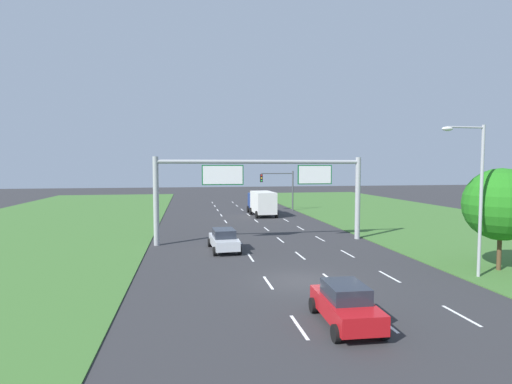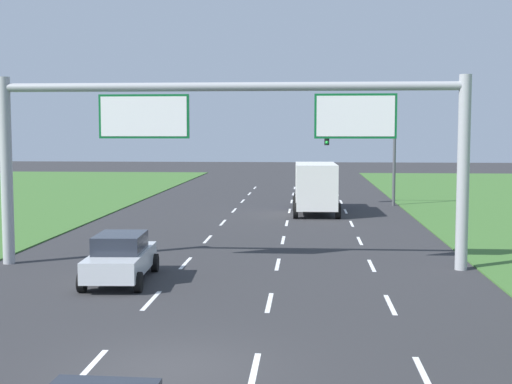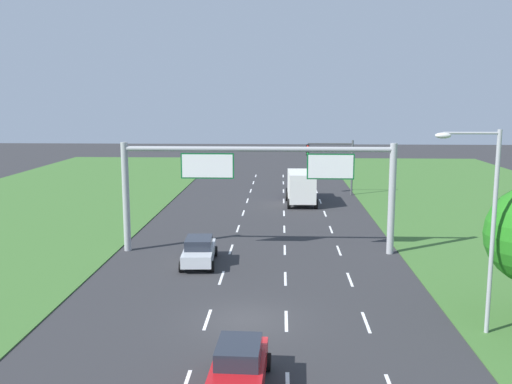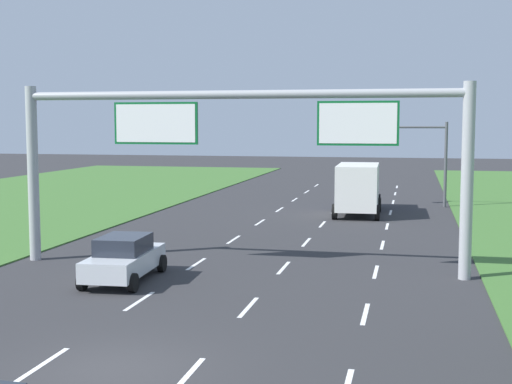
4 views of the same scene
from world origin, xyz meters
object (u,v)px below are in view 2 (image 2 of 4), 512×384
(box_truck, at_px, (315,186))
(sign_gantry, at_px, (232,134))
(car_lead_silver, at_px, (121,257))
(traffic_light_mast, at_px, (365,148))

(box_truck, xyz_separation_m, sign_gantry, (-3.23, -17.65, 3.22))
(car_lead_silver, bearing_deg, box_truck, 68.67)
(car_lead_silver, distance_m, traffic_light_mast, 27.15)
(box_truck, bearing_deg, traffic_light_mast, 52.04)
(traffic_light_mast, bearing_deg, car_lead_silver, -111.89)
(car_lead_silver, xyz_separation_m, traffic_light_mast, (10.05, 25.03, 3.05))
(traffic_light_mast, bearing_deg, sign_gantry, -106.55)
(box_truck, height_order, traffic_light_mast, traffic_light_mast)
(car_lead_silver, xyz_separation_m, sign_gantry, (3.45, 2.82, 4.08))
(traffic_light_mast, bearing_deg, box_truck, -126.47)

